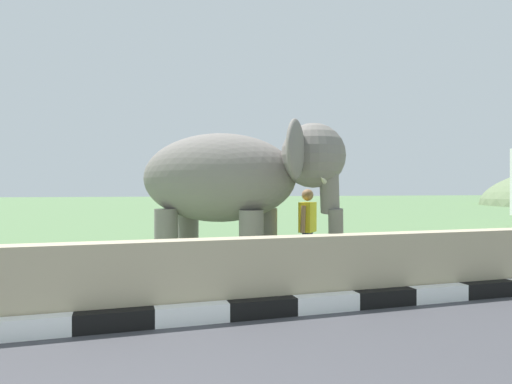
% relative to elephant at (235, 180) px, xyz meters
% --- Properties ---
extents(striped_curb, '(16.20, 0.20, 0.24)m').
position_rel_elephant_xyz_m(striped_curb, '(-2.60, -2.77, -1.71)').
color(striped_curb, white).
rests_on(striped_curb, ground_plane).
extents(barrier_parapet, '(28.00, 0.36, 1.00)m').
position_rel_elephant_xyz_m(barrier_parapet, '(-0.25, -2.47, -1.33)').
color(barrier_parapet, tan).
rests_on(barrier_parapet, ground_plane).
extents(elephant, '(3.94, 3.62, 2.84)m').
position_rel_elephant_xyz_m(elephant, '(0.00, 0.00, 0.00)').
color(elephant, slate).
rests_on(elephant, ground_plane).
extents(person_handler, '(0.50, 0.53, 1.66)m').
position_rel_elephant_xyz_m(person_handler, '(1.40, -0.22, -0.91)').
color(person_handler, navy).
rests_on(person_handler, ground_plane).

